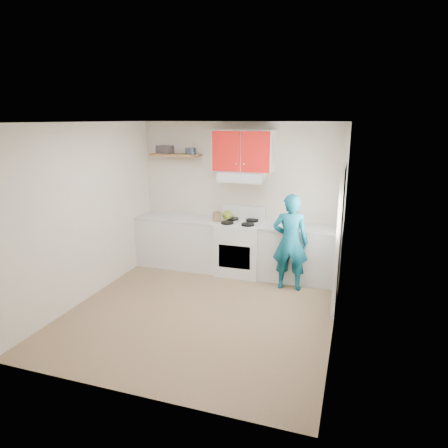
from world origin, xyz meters
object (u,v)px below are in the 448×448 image
(person, at_px, (290,242))
(tin, at_px, (190,151))
(stove, at_px, (240,248))
(kettle, at_px, (227,215))
(crock, at_px, (217,217))

(person, bearing_deg, tin, -18.96)
(stove, relative_size, kettle, 4.85)
(stove, bearing_deg, crock, -173.52)
(stove, distance_m, crock, 0.66)
(stove, relative_size, tin, 5.10)
(person, bearing_deg, stove, -25.26)
(tin, height_order, crock, tin)
(kettle, height_order, crock, kettle)
(stove, relative_size, person, 0.60)
(kettle, xyz_separation_m, crock, (-0.14, -0.16, -0.01))
(stove, distance_m, tin, 1.90)
(tin, xyz_separation_m, person, (1.90, -0.57, -1.32))
(stove, xyz_separation_m, crock, (-0.40, -0.05, 0.53))
(kettle, bearing_deg, crock, -151.86)
(tin, distance_m, crock, 1.26)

